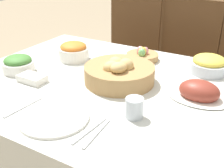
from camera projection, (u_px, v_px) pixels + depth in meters
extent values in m
cube|color=silver|center=(123.00, 152.00, 1.39)|extent=(1.50, 1.04, 0.73)
cylinder|color=brown|center=(135.00, 112.00, 2.03)|extent=(0.03, 0.03, 0.42)
cylinder|color=brown|center=(185.00, 130.00, 1.82)|extent=(0.03, 0.03, 0.42)
cylinder|color=brown|center=(160.00, 92.00, 2.31)|extent=(0.03, 0.03, 0.42)
cylinder|color=brown|center=(206.00, 106.00, 2.10)|extent=(0.03, 0.03, 0.42)
cube|color=brown|center=(174.00, 82.00, 1.97)|extent=(0.46, 0.46, 0.02)
cube|color=brown|center=(190.00, 37.00, 2.00)|extent=(0.42, 0.06, 0.53)
cylinder|color=brown|center=(202.00, 135.00, 1.78)|extent=(0.03, 0.03, 0.42)
cylinder|color=brown|center=(211.00, 107.00, 2.09)|extent=(0.03, 0.03, 0.42)
cylinder|color=brown|center=(87.00, 99.00, 2.20)|extent=(0.03, 0.03, 0.42)
cylinder|color=brown|center=(131.00, 113.00, 2.02)|extent=(0.03, 0.03, 0.42)
cylinder|color=brown|center=(113.00, 81.00, 2.50)|extent=(0.03, 0.03, 0.42)
cylinder|color=brown|center=(153.00, 92.00, 2.31)|extent=(0.03, 0.03, 0.42)
cube|color=brown|center=(121.00, 70.00, 2.16)|extent=(0.43, 0.43, 0.02)
cube|color=brown|center=(135.00, 29.00, 2.19)|extent=(0.42, 0.03, 0.53)
cube|color=brown|center=(216.00, 46.00, 2.66)|extent=(1.54, 0.44, 0.89)
cylinder|color=#AD8451|center=(119.00, 74.00, 1.26)|extent=(0.32, 0.32, 0.08)
ellipsoid|color=tan|center=(116.00, 62.00, 1.23)|extent=(0.08, 0.07, 0.05)
ellipsoid|color=tan|center=(112.00, 67.00, 1.21)|extent=(0.10, 0.10, 0.06)
ellipsoid|color=tan|center=(119.00, 68.00, 1.18)|extent=(0.09, 0.09, 0.05)
ellipsoid|color=tan|center=(126.00, 65.00, 1.22)|extent=(0.09, 0.09, 0.06)
cylinder|color=#AD8451|center=(142.00, 57.00, 1.52)|extent=(0.17, 0.17, 0.03)
ellipsoid|color=#F29E4C|center=(141.00, 51.00, 1.51)|extent=(0.04, 0.04, 0.05)
ellipsoid|color=pink|center=(145.00, 51.00, 1.50)|extent=(0.04, 0.04, 0.05)
ellipsoid|color=#F4D151|center=(142.00, 51.00, 1.49)|extent=(0.04, 0.04, 0.05)
ellipsoid|color=pink|center=(140.00, 51.00, 1.51)|extent=(0.04, 0.04, 0.05)
ellipsoid|color=#F4D151|center=(144.00, 51.00, 1.50)|extent=(0.04, 0.04, 0.05)
ellipsoid|color=#B27AD1|center=(142.00, 52.00, 1.49)|extent=(0.03, 0.03, 0.04)
ellipsoid|color=#7FCC7A|center=(142.00, 53.00, 1.48)|extent=(0.04, 0.04, 0.05)
ellipsoid|color=white|center=(198.00, 97.00, 1.13)|extent=(0.25, 0.17, 0.01)
ellipsoid|color=maroon|center=(199.00, 91.00, 1.12)|extent=(0.16, 0.12, 0.09)
cylinder|color=white|center=(74.00, 54.00, 1.52)|extent=(0.16, 0.16, 0.06)
ellipsoid|color=orange|center=(73.00, 46.00, 1.50)|extent=(0.14, 0.14, 0.05)
cylinder|color=white|center=(19.00, 66.00, 1.38)|extent=(0.16, 0.16, 0.05)
ellipsoid|color=#478438|center=(18.00, 60.00, 1.36)|extent=(0.13, 0.13, 0.05)
cylinder|color=silver|center=(208.00, 67.00, 1.36)|extent=(0.18, 0.18, 0.05)
ellipsoid|color=#F4DB4C|center=(209.00, 60.00, 1.35)|extent=(0.16, 0.16, 0.06)
cylinder|color=white|center=(54.00, 117.00, 1.00)|extent=(0.25, 0.25, 0.01)
cube|color=silver|center=(23.00, 107.00, 1.07)|extent=(0.02, 0.18, 0.00)
cube|color=silver|center=(89.00, 131.00, 0.93)|extent=(0.02, 0.18, 0.00)
cube|color=silver|center=(97.00, 133.00, 0.92)|extent=(0.02, 0.18, 0.00)
cylinder|color=silver|center=(134.00, 108.00, 0.99)|extent=(0.07, 0.07, 0.08)
cube|color=white|center=(32.00, 78.00, 1.27)|extent=(0.12, 0.08, 0.03)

